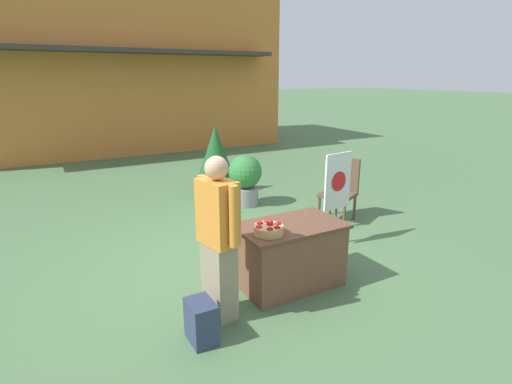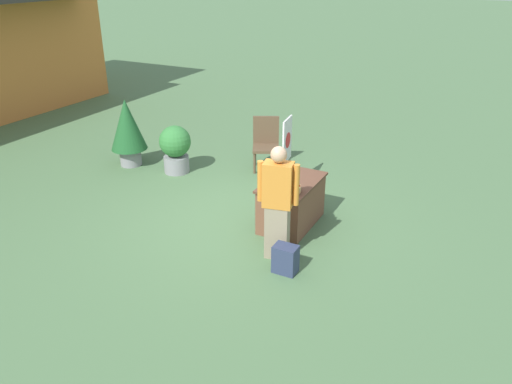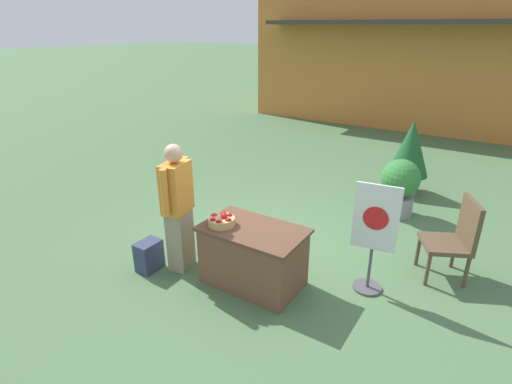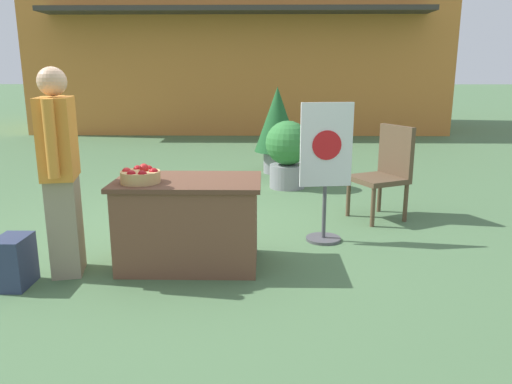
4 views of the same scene
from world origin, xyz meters
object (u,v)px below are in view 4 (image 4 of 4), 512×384
object	(u,v)px
poster_board	(326,168)
potted_plant_near_left	(288,151)
apple_basket	(140,176)
patio_chair	(386,168)
person_visitor	(61,172)
potted_plant_far_right	(277,124)
display_table	(189,222)
backpack	(14,262)

from	to	relation	value
poster_board	potted_plant_near_left	world-z (taller)	poster_board
apple_basket	patio_chair	world-z (taller)	patio_chair
person_visitor	patio_chair	bearing A→B (deg)	16.98
person_visitor	potted_plant_near_left	size ratio (longest dim) A/B	1.74
potted_plant_near_left	potted_plant_far_right	distance (m)	1.17
display_table	poster_board	xyz separation A→B (m)	(1.29, 0.67, 0.36)
patio_chair	potted_plant_far_right	world-z (taller)	potted_plant_far_right
potted_plant_near_left	potted_plant_far_right	world-z (taller)	potted_plant_far_right
backpack	poster_board	distance (m)	2.95
potted_plant_near_left	potted_plant_far_right	size ratio (longest dim) A/B	0.69
person_visitor	backpack	world-z (taller)	person_visitor
person_visitor	potted_plant_near_left	bearing A→B (deg)	46.21
display_table	person_visitor	xyz separation A→B (m)	(-1.03, -0.22, 0.50)
display_table	poster_board	world-z (taller)	poster_board
patio_chair	potted_plant_far_right	xyz separation A→B (m)	(-1.22, 2.69, 0.24)
display_table	poster_board	size ratio (longest dim) A/B	0.90
apple_basket	potted_plant_far_right	xyz separation A→B (m)	(1.26, 4.34, -0.01)
person_visitor	potted_plant_far_right	size ratio (longest dim) A/B	1.20
poster_board	patio_chair	bearing A→B (deg)	128.20
poster_board	potted_plant_near_left	xyz separation A→B (m)	(-0.28, 2.41, -0.21)
display_table	person_visitor	bearing A→B (deg)	-167.98
display_table	potted_plant_near_left	size ratio (longest dim) A/B	1.28
person_visitor	display_table	bearing A→B (deg)	0.00
backpack	display_table	bearing A→B (deg)	20.47
person_visitor	patio_chair	world-z (taller)	person_visitor
backpack	person_visitor	bearing A→B (deg)	41.23
patio_chair	potted_plant_near_left	size ratio (longest dim) A/B	1.09
display_table	potted_plant_near_left	distance (m)	3.24
display_table	potted_plant_near_left	world-z (taller)	potted_plant_near_left
person_visitor	potted_plant_near_left	xyz separation A→B (m)	(2.04, 3.30, -0.35)
apple_basket	person_visitor	distance (m)	0.65
backpack	poster_board	bearing A→B (deg)	24.02
display_table	person_visitor	world-z (taller)	person_visitor
apple_basket	poster_board	distance (m)	1.86
potted_plant_near_left	potted_plant_far_right	bearing A→B (deg)	96.65
apple_basket	potted_plant_far_right	size ratio (longest dim) A/B	0.23
person_visitor	potted_plant_far_right	bearing A→B (deg)	54.61
display_table	potted_plant_far_right	world-z (taller)	potted_plant_far_right
poster_board	potted_plant_near_left	size ratio (longest dim) A/B	1.41
display_table	backpack	xyz separation A→B (m)	(-1.36, -0.51, -0.19)
person_visitor	poster_board	bearing A→B (deg)	9.03
display_table	apple_basket	size ratio (longest dim) A/B	3.82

